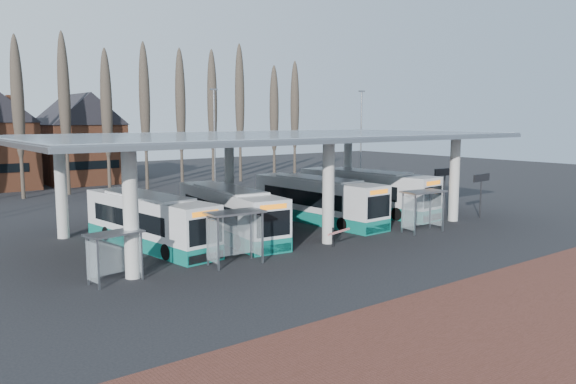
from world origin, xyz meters
TOP-DOWN VIEW (x-y plane):
  - ground at (0.00, 0.00)m, footprint 140.00×140.00m
  - brick_strip at (0.00, -12.00)m, footprint 70.00×10.00m
  - station_canopy at (0.00, 8.00)m, footprint 32.00×16.00m
  - poplar_row at (0.00, 33.00)m, footprint 45.10×1.10m
  - lamp_post_b at (6.00, 26.00)m, footprint 0.80×0.16m
  - lamp_post_c at (20.00, 20.00)m, footprint 0.80×0.16m
  - bus_0 at (-8.71, 8.17)m, footprint 3.63×11.07m
  - bus_1 at (-3.61, 7.69)m, footprint 3.58×11.26m
  - bus_2 at (4.07, 8.30)m, footprint 2.95×11.49m
  - bus_3 at (9.62, 8.96)m, footprint 3.86×12.10m
  - shelter_0 at (-12.91, 2.41)m, footprint 2.62×1.58m
  - shelter_1 at (-6.92, 1.85)m, footprint 3.00×1.63m
  - shelter_2 at (7.09, 1.39)m, footprint 3.03×1.74m
  - info_sign_0 at (14.62, 2.04)m, footprint 2.20×0.34m
  - info_sign_1 at (15.21, 5.73)m, footprint 2.28×0.32m
  - barrier at (-0.41, 1.21)m, footprint 2.19×0.90m

SIDE VIEW (x-z plane):
  - ground at x=0.00m, z-range 0.00..0.00m
  - brick_strip at x=0.00m, z-range 0.00..0.03m
  - barrier at x=-0.41m, z-range 0.31..1.43m
  - bus_0 at x=-8.71m, z-range -0.09..2.93m
  - bus_1 at x=-3.61m, z-range -0.09..2.99m
  - bus_2 at x=4.07m, z-range -0.09..3.08m
  - bus_3 at x=9.62m, z-range -0.09..3.21m
  - shelter_0 at x=-12.91m, z-range 0.52..2.81m
  - shelter_2 at x=7.09m, z-range 0.61..3.30m
  - shelter_1 at x=-6.92m, z-range 0.62..3.33m
  - info_sign_0 at x=14.62m, z-range 1.11..4.37m
  - info_sign_1 at x=15.21m, z-range 1.15..4.54m
  - lamp_post_b at x=6.00m, z-range 0.25..10.42m
  - lamp_post_c at x=20.00m, z-range 0.25..10.42m
  - station_canopy at x=0.00m, z-range 2.51..8.85m
  - poplar_row at x=0.00m, z-range 1.53..16.03m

